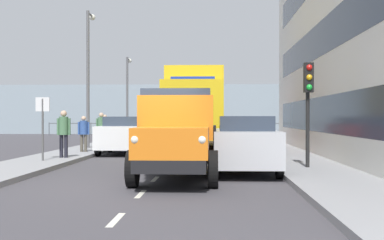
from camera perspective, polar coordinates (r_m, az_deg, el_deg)
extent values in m
plane|color=#423F44|center=(23.37, -1.35, -3.82)|extent=(80.00, 80.00, 0.00)
cube|color=gray|center=(23.51, 10.06, -3.62)|extent=(2.35, 45.13, 0.15)
cube|color=gray|center=(24.14, -12.45, -3.52)|extent=(2.35, 45.13, 0.15)
cube|color=silver|center=(8.23, -8.91, -11.48)|extent=(0.12, 1.10, 0.01)
cube|color=silver|center=(10.83, -6.05, -8.63)|extent=(0.12, 1.10, 0.01)
cube|color=silver|center=(13.37, -4.36, -6.91)|extent=(0.12, 1.10, 0.01)
cube|color=silver|center=(16.13, -3.15, -5.67)|extent=(0.12, 1.10, 0.01)
cube|color=silver|center=(18.79, -2.32, -4.82)|extent=(0.12, 1.10, 0.01)
cube|color=silver|center=(21.70, -1.65, -4.13)|extent=(0.12, 1.10, 0.01)
cube|color=silver|center=(23.93, -1.25, -3.72)|extent=(0.12, 1.10, 0.01)
cube|color=silver|center=(26.32, -0.90, -3.35)|extent=(0.12, 1.10, 0.01)
cube|color=silver|center=(29.05, -0.57, -3.01)|extent=(0.12, 1.10, 0.01)
cube|color=silver|center=(31.57, -0.31, -2.74)|extent=(0.12, 1.10, 0.01)
cube|color=silver|center=(34.02, -0.10, -2.52)|extent=(0.12, 1.10, 0.01)
cube|color=silver|center=(36.86, 0.11, -2.30)|extent=(0.12, 1.10, 0.01)
cube|color=silver|center=(39.79, 0.29, -2.11)|extent=(0.12, 1.10, 0.01)
cube|color=silver|center=(42.78, 0.46, -1.94)|extent=(0.12, 1.10, 0.01)
cube|color=#2D3847|center=(19.97, 14.88, 0.63)|extent=(0.08, 20.78, 1.40)
cube|color=#2D3847|center=(20.21, 14.90, 9.17)|extent=(0.08, 20.78, 1.40)
cube|color=#84939E|center=(48.86, 0.73, 1.27)|extent=(80.00, 0.80, 5.00)
cylinder|color=#4C5156|center=(46.90, 17.93, -1.03)|extent=(0.08, 0.08, 1.20)
cylinder|color=#4C5156|center=(46.41, 15.55, -1.04)|extent=(0.08, 0.08, 1.20)
cylinder|color=#4C5156|center=(46.01, 13.12, -1.05)|extent=(0.08, 0.08, 1.20)
cylinder|color=#4C5156|center=(45.68, 10.66, -1.06)|extent=(0.08, 0.08, 1.20)
cylinder|color=#4C5156|center=(45.45, 8.16, -1.06)|extent=(0.08, 0.08, 1.20)
cylinder|color=#4C5156|center=(45.30, 5.64, -1.06)|extent=(0.08, 0.08, 1.20)
cylinder|color=#4C5156|center=(45.24, 3.11, -1.06)|extent=(0.08, 0.08, 1.20)
cylinder|color=#4C5156|center=(45.26, 0.58, -1.06)|extent=(0.08, 0.08, 1.20)
cylinder|color=#4C5156|center=(45.38, -1.95, -1.06)|extent=(0.08, 0.08, 1.20)
cylinder|color=#4C5156|center=(45.58, -4.46, -1.05)|extent=(0.08, 0.08, 1.20)
cylinder|color=#4C5156|center=(45.87, -6.94, -1.05)|extent=(0.08, 0.08, 1.20)
cylinder|color=#4C5156|center=(46.25, -9.38, -1.04)|extent=(0.08, 0.08, 1.20)
cylinder|color=#4C5156|center=(46.70, -11.78, -1.03)|extent=(0.08, 0.08, 1.20)
cylinder|color=#4C5156|center=(47.24, -14.13, -1.02)|extent=(0.08, 0.08, 1.20)
cylinder|color=#4C5156|center=(47.85, -16.43, -1.00)|extent=(0.08, 0.08, 1.20)
cube|color=#4C5156|center=(45.26, 0.58, -0.41)|extent=(28.00, 0.08, 0.08)
cube|color=black|center=(13.34, -1.67, -4.36)|extent=(1.64, 5.60, 0.30)
cube|color=orange|center=(11.46, -2.36, -2.62)|extent=(1.72, 1.90, 0.70)
cube|color=silver|center=(10.58, -2.78, -3.03)|extent=(1.16, 0.08, 0.56)
sphere|color=white|center=(10.52, 1.21, -2.33)|extent=(0.20, 0.20, 0.20)
sphere|color=white|center=(10.66, -6.72, -2.30)|extent=(0.20, 0.20, 0.20)
cube|color=orange|center=(12.96, -1.78, 0.26)|extent=(1.93, 1.34, 1.15)
cube|color=#2D3847|center=(12.96, -1.78, 2.36)|extent=(1.79, 1.23, 0.56)
cube|color=#2D2319|center=(14.66, -1.28, -3.03)|extent=(2.10, 2.80, 0.16)
cube|color=black|center=(14.61, 2.67, -1.79)|extent=(0.08, 2.80, 0.56)
cube|color=black|center=(14.74, -5.19, -1.77)|extent=(0.08, 2.80, 0.56)
cylinder|color=black|center=(11.64, 2.48, -5.78)|extent=(0.24, 0.90, 0.90)
cylinder|color=black|center=(11.80, -6.99, -5.70)|extent=(0.24, 0.90, 0.90)
cylinder|color=black|center=(14.85, 2.51, -4.46)|extent=(0.24, 0.90, 0.90)
cylinder|color=black|center=(14.97, -4.93, -4.42)|extent=(0.24, 0.90, 0.90)
cube|color=gold|center=(19.21, 0.09, 0.71)|extent=(2.40, 2.21, 2.60)
cube|color=#2D3847|center=(19.22, 0.09, 2.42)|extent=(2.20, 2.04, 0.80)
cube|color=#1933B2|center=(19.27, 0.09, 4.88)|extent=(1.75, 0.20, 0.16)
cube|color=gold|center=(23.21, 0.52, 2.00)|extent=(2.50, 5.95, 3.00)
cube|color=black|center=(22.29, 0.43, -2.22)|extent=(2.00, 8.07, 0.36)
cylinder|color=black|center=(19.31, 3.51, -3.15)|extent=(0.28, 1.04, 1.04)
cylinder|color=black|center=(19.41, -3.30, -3.13)|extent=(0.28, 1.04, 1.04)
cylinder|color=black|center=(22.92, 3.37, -2.60)|extent=(0.28, 1.04, 1.04)
cylinder|color=black|center=(23.00, -2.37, -2.59)|extent=(0.28, 1.04, 1.04)
cylinder|color=black|center=(25.04, 3.31, -2.36)|extent=(0.28, 1.04, 1.04)
cylinder|color=black|center=(25.12, -1.95, -2.35)|extent=(0.28, 1.04, 1.04)
cube|color=#B7BABF|center=(14.78, 6.17, -3.12)|extent=(1.84, 4.39, 1.00)
cube|color=#2D3847|center=(14.56, 6.23, -0.38)|extent=(1.51, 2.42, 0.42)
cylinder|color=black|center=(16.15, 2.76, -4.61)|extent=(0.18, 0.60, 0.60)
cylinder|color=black|center=(16.25, 8.97, -4.58)|extent=(0.18, 0.60, 0.60)
cylinder|color=black|center=(13.44, 2.79, -5.61)|extent=(0.18, 0.60, 0.60)
cylinder|color=black|center=(13.56, 10.25, -5.56)|extent=(0.18, 0.60, 0.60)
cube|color=maroon|center=(20.56, 5.17, -2.16)|extent=(1.73, 4.05, 1.00)
cube|color=#2D3847|center=(20.34, 5.20, -0.18)|extent=(1.42, 2.23, 0.42)
cylinder|color=black|center=(21.82, 2.86, -3.33)|extent=(0.18, 0.60, 0.60)
cylinder|color=black|center=(21.89, 7.18, -3.32)|extent=(0.18, 0.60, 0.60)
cylinder|color=black|center=(19.32, 2.90, -3.80)|extent=(0.18, 0.60, 0.60)
cylinder|color=black|center=(19.39, 7.77, -3.79)|extent=(0.18, 0.60, 0.60)
cube|color=#B21E1E|center=(26.37, 4.61, -1.61)|extent=(1.84, 4.29, 1.00)
cube|color=#2D3847|center=(26.16, 4.62, -0.07)|extent=(1.51, 2.36, 0.42)
cylinder|color=black|center=(27.71, 2.71, -2.56)|extent=(0.18, 0.60, 0.60)
cylinder|color=black|center=(27.77, 6.31, -2.55)|extent=(0.18, 0.60, 0.60)
cylinder|color=black|center=(25.05, 2.71, -2.86)|extent=(0.18, 0.60, 0.60)
cylinder|color=black|center=(25.11, 6.71, -2.85)|extent=(0.18, 0.60, 0.60)
cube|color=white|center=(22.41, -8.04, -1.96)|extent=(1.88, 3.98, 1.00)
cube|color=#2D3847|center=(22.59, -7.94, -0.14)|extent=(1.54, 2.19, 0.42)
cylinder|color=black|center=(21.07, -6.27, -3.46)|extent=(0.18, 0.60, 0.60)
cylinder|color=black|center=(21.42, -10.99, -3.40)|extent=(0.18, 0.60, 0.60)
cylinder|color=black|center=(23.50, -5.34, -3.07)|extent=(0.18, 0.60, 0.60)
cylinder|color=black|center=(23.82, -9.60, -3.03)|extent=(0.18, 0.60, 0.60)
cube|color=navy|center=(27.84, -5.94, -1.51)|extent=(1.80, 4.00, 1.00)
cube|color=#2D3847|center=(28.02, -5.88, -0.05)|extent=(1.48, 2.20, 0.42)
cylinder|color=black|center=(26.51, -4.51, -2.69)|extent=(0.18, 0.60, 0.60)
cylinder|color=black|center=(26.78, -8.15, -2.66)|extent=(0.18, 0.60, 0.60)
cylinder|color=black|center=(28.97, -3.90, -2.43)|extent=(0.18, 0.60, 0.60)
cylinder|color=black|center=(29.21, -7.24, -2.41)|extent=(0.18, 0.60, 0.60)
cube|color=slate|center=(33.35, -4.52, -1.21)|extent=(1.89, 4.59, 1.00)
cube|color=#2D3847|center=(33.53, -4.47, 0.01)|extent=(1.55, 2.52, 0.42)
cylinder|color=black|center=(31.85, -3.23, -2.18)|extent=(0.18, 0.60, 0.60)
cylinder|color=black|center=(32.08, -6.42, -2.17)|extent=(0.18, 0.60, 0.60)
cylinder|color=black|center=(34.68, -2.75, -1.98)|extent=(0.18, 0.60, 0.60)
cylinder|color=black|center=(34.89, -5.69, -1.97)|extent=(0.18, 0.60, 0.60)
cylinder|color=black|center=(19.12, -14.56, -3.00)|extent=(0.14, 0.14, 0.87)
cylinder|color=black|center=(19.18, -15.08, -2.99)|extent=(0.14, 0.14, 0.87)
cylinder|color=#47724C|center=(19.12, -14.83, -0.65)|extent=(0.34, 0.34, 0.69)
cylinder|color=#47724C|center=(19.06, -14.19, -0.76)|extent=(0.09, 0.09, 0.64)
cylinder|color=#47724C|center=(19.19, -15.45, -0.75)|extent=(0.09, 0.09, 0.64)
sphere|color=tan|center=(19.12, -14.83, 0.74)|extent=(0.24, 0.24, 0.24)
cylinder|color=#4C473D|center=(22.20, -12.37, -2.66)|extent=(0.14, 0.14, 0.77)
cylinder|color=#4C473D|center=(22.25, -12.82, -2.66)|extent=(0.14, 0.14, 0.77)
cylinder|color=#2D4C8C|center=(22.20, -12.60, -0.88)|extent=(0.34, 0.34, 0.61)
cylinder|color=#2D4C8C|center=(22.14, -12.05, -0.96)|extent=(0.09, 0.09, 0.56)
cylinder|color=#2D4C8C|center=(22.26, -13.15, -0.95)|extent=(0.09, 0.09, 0.56)
sphere|color=tan|center=(22.19, -12.60, 0.18)|extent=(0.21, 0.21, 0.21)
cylinder|color=#383342|center=(24.85, -10.40, -2.24)|extent=(0.14, 0.14, 0.86)
cylinder|color=#383342|center=(24.89, -10.80, -2.24)|extent=(0.14, 0.14, 0.86)
cylinder|color=#47724C|center=(24.85, -10.60, -0.47)|extent=(0.34, 0.34, 0.68)
cylinder|color=#47724C|center=(24.80, -10.11, -0.55)|extent=(0.09, 0.09, 0.63)
cylinder|color=#47724C|center=(24.90, -11.09, -0.54)|extent=(0.09, 0.09, 0.63)
sphere|color=tan|center=(24.85, -10.60, 0.59)|extent=(0.23, 0.23, 0.23)
cylinder|color=black|center=(26.62, -9.99, -2.12)|extent=(0.14, 0.14, 0.81)
cylinder|color=black|center=(26.66, -10.37, -2.12)|extent=(0.14, 0.14, 0.81)
cylinder|color=#47724C|center=(26.62, -10.18, -0.55)|extent=(0.34, 0.34, 0.65)
cylinder|color=#47724C|center=(26.57, -9.72, -0.62)|extent=(0.09, 0.09, 0.59)
cylinder|color=#47724C|center=(26.67, -10.64, -0.62)|extent=(0.09, 0.09, 0.59)
sphere|color=tan|center=(26.62, -10.18, 0.38)|extent=(0.22, 0.22, 0.22)
cylinder|color=black|center=(15.38, 13.41, 0.54)|extent=(0.12, 0.12, 3.20)
cube|color=black|center=(15.29, 13.52, 4.86)|extent=(0.28, 0.24, 0.90)
sphere|color=red|center=(15.20, 13.60, 6.02)|extent=(0.18, 0.18, 0.18)
sphere|color=orange|center=(15.18, 13.60, 4.89)|extent=(0.18, 0.18, 0.18)
sphere|color=green|center=(15.16, 13.60, 3.76)|extent=(0.18, 0.18, 0.18)
cylinder|color=#59595B|center=(25.24, -12.12, 4.70)|extent=(0.16, 0.16, 6.94)
cylinder|color=#59595B|center=(26.15, -11.87, 12.02)|extent=(0.10, 0.90, 0.10)
sphere|color=silver|center=(26.56, -11.62, 11.72)|extent=(0.32, 0.32, 0.32)
cylinder|color=#59595B|center=(34.65, -7.61, 2.56)|extent=(0.16, 0.16, 5.80)
cylinder|color=#59595B|center=(35.31, -7.48, 7.08)|extent=(0.10, 0.90, 0.10)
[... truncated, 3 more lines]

